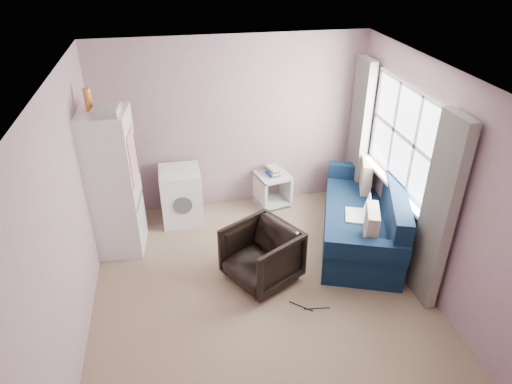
# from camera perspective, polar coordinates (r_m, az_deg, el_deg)

# --- Properties ---
(room) EXTENTS (3.84, 4.24, 2.54)m
(room) POSITION_cam_1_polar(r_m,az_deg,el_deg) (4.68, 1.00, -0.91)
(room) COLOR #8A725A
(room) RESTS_ON ground
(armchair) EXTENTS (0.97, 0.99, 0.76)m
(armchair) POSITION_cam_1_polar(r_m,az_deg,el_deg) (5.37, 0.70, -7.59)
(armchair) COLOR black
(armchair) RESTS_ON ground
(fridge) EXTENTS (0.71, 0.69, 2.13)m
(fridge) POSITION_cam_1_polar(r_m,az_deg,el_deg) (5.88, -17.77, 1.05)
(fridge) COLOR silver
(fridge) RESTS_ON ground
(washing_machine) EXTENTS (0.57, 0.58, 0.79)m
(washing_machine) POSITION_cam_1_polar(r_m,az_deg,el_deg) (6.52, -9.31, -0.30)
(washing_machine) COLOR silver
(washing_machine) RESTS_ON ground
(side_table) EXTENTS (0.55, 0.55, 0.63)m
(side_table) POSITION_cam_1_polar(r_m,az_deg,el_deg) (6.87, 2.08, 0.66)
(side_table) COLOR #B4B5B1
(side_table) RESTS_ON ground
(sofa) EXTENTS (1.59, 2.27, 0.93)m
(sofa) POSITION_cam_1_polar(r_m,az_deg,el_deg) (6.20, 13.61, -3.34)
(sofa) COLOR #0C1F38
(sofa) RESTS_ON ground
(window_dressing) EXTENTS (0.17, 2.62, 2.18)m
(window_dressing) POSITION_cam_1_polar(r_m,az_deg,el_deg) (5.88, 16.67, 2.96)
(window_dressing) COLOR white
(window_dressing) RESTS_ON ground
(floor_cables) EXTENTS (0.42, 0.20, 0.01)m
(floor_cables) POSITION_cam_1_polar(r_m,az_deg,el_deg) (5.27, 6.63, -14.13)
(floor_cables) COLOR black
(floor_cables) RESTS_ON ground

